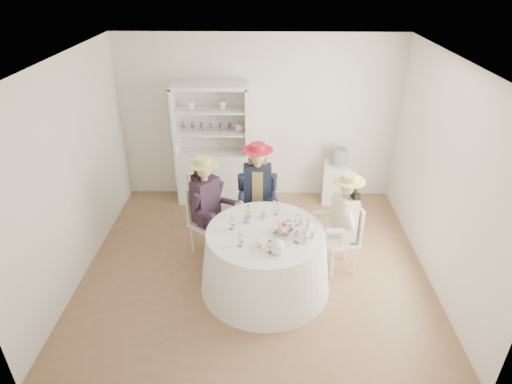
{
  "coord_description": "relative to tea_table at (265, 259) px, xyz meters",
  "views": [
    {
      "loc": [
        0.11,
        -4.64,
        3.66
      ],
      "look_at": [
        0.0,
        0.1,
        1.05
      ],
      "focal_mm": 30.0,
      "sensor_mm": 36.0,
      "label": 1
    }
  ],
  "objects": [
    {
      "name": "tea_table",
      "position": [
        0.0,
        0.0,
        0.0
      ],
      "size": [
        1.62,
        1.62,
        0.81
      ],
      "rotation": [
        0.0,
        0.0,
        -0.29
      ],
      "color": "white",
      "rests_on": "ground"
    },
    {
      "name": "side_table",
      "position": [
        1.18,
        2.19,
        -0.06
      ],
      "size": [
        0.49,
        0.49,
        0.68
      ],
      "primitive_type": "cube",
      "rotation": [
        0.0,
        0.0,
        -0.11
      ],
      "color": "silver",
      "rests_on": "ground"
    },
    {
      "name": "ground",
      "position": [
        -0.13,
        0.44,
        -0.4
      ],
      "size": [
        4.5,
        4.5,
        0.0
      ],
      "primitive_type": "plane",
      "color": "brown",
      "rests_on": "ground"
    },
    {
      "name": "wall_left",
      "position": [
        -2.38,
        0.44,
        0.95
      ],
      "size": [
        0.0,
        4.5,
        4.5
      ],
      "primitive_type": "plane",
      "rotation": [
        1.57,
        0.0,
        1.57
      ],
      "color": "silver",
      "rests_on": "ground"
    },
    {
      "name": "sandwich_plate",
      "position": [
        -0.06,
        -0.31,
        0.42
      ],
      "size": [
        0.24,
        0.24,
        0.05
      ],
      "rotation": [
        0.0,
        0.0,
        -0.02
      ],
      "color": "white",
      "rests_on": "tea_table"
    },
    {
      "name": "cupcake_stand",
      "position": [
        0.46,
        -0.13,
        0.5
      ],
      "size": [
        0.25,
        0.25,
        0.24
      ],
      "rotation": [
        0.0,
        0.0,
        -0.17
      ],
      "color": "white",
      "rests_on": "tea_table"
    },
    {
      "name": "ceiling",
      "position": [
        -0.13,
        0.44,
        2.3
      ],
      "size": [
        4.5,
        4.5,
        0.0
      ],
      "primitive_type": "plane",
      "rotation": [
        3.14,
        0.0,
        0.0
      ],
      "color": "white",
      "rests_on": "wall_back"
    },
    {
      "name": "teacup_b",
      "position": [
        -0.03,
        0.3,
        0.44
      ],
      "size": [
        0.07,
        0.07,
        0.06
      ],
      "primitive_type": "imported",
      "rotation": [
        0.0,
        0.0,
        0.0
      ],
      "color": "white",
      "rests_on": "tea_table"
    },
    {
      "name": "stemware_set",
      "position": [
        0.0,
        -0.0,
        0.48
      ],
      "size": [
        0.87,
        0.87,
        0.15
      ],
      "color": "white",
      "rests_on": "tea_table"
    },
    {
      "name": "flower_bowl",
      "position": [
        0.22,
        -0.02,
        0.43
      ],
      "size": [
        0.22,
        0.22,
        0.05
      ],
      "primitive_type": "imported",
      "rotation": [
        0.0,
        0.0,
        -0.09
      ],
      "color": "white",
      "rests_on": "tea_table"
    },
    {
      "name": "teacup_a",
      "position": [
        -0.22,
        0.2,
        0.44
      ],
      "size": [
        0.1,
        0.1,
        0.07
      ],
      "primitive_type": "imported",
      "rotation": [
        0.0,
        0.0,
        0.19
      ],
      "color": "white",
      "rests_on": "tea_table"
    },
    {
      "name": "spare_chair",
      "position": [
        -0.99,
        1.46,
        0.06
      ],
      "size": [
        0.45,
        0.45,
        0.86
      ],
      "rotation": [
        0.0,
        0.0,
        2.8
      ],
      "color": "silver",
      "rests_on": "ground"
    },
    {
      "name": "table_teapot",
      "position": [
        0.13,
        -0.41,
        0.49
      ],
      "size": [
        0.24,
        0.17,
        0.18
      ],
      "rotation": [
        0.0,
        0.0,
        0.09
      ],
      "color": "white",
      "rests_on": "tea_table"
    },
    {
      "name": "flower_arrangement",
      "position": [
        0.2,
        -0.03,
        0.5
      ],
      "size": [
        0.19,
        0.19,
        0.07
      ],
      "rotation": [
        0.0,
        0.0,
        0.31
      ],
      "color": "pink",
      "rests_on": "tea_table"
    },
    {
      "name": "wall_back",
      "position": [
        -0.13,
        2.44,
        0.95
      ],
      "size": [
        4.5,
        0.0,
        4.5
      ],
      "primitive_type": "plane",
      "rotation": [
        1.57,
        0.0,
        0.0
      ],
      "color": "silver",
      "rests_on": "ground"
    },
    {
      "name": "hatbox",
      "position": [
        1.18,
        2.19,
        0.41
      ],
      "size": [
        0.3,
        0.3,
        0.27
      ],
      "primitive_type": "cylinder",
      "rotation": [
        0.0,
        0.0,
        0.1
      ],
      "color": "black",
      "rests_on": "side_table"
    },
    {
      "name": "guest_left",
      "position": [
        -0.78,
        0.68,
        0.41
      ],
      "size": [
        0.62,
        0.59,
        1.45
      ],
      "rotation": [
        0.0,
        0.0,
        0.93
      ],
      "color": "silver",
      "rests_on": "ground"
    },
    {
      "name": "wall_front",
      "position": [
        -0.13,
        -1.56,
        0.95
      ],
      "size": [
        4.5,
        0.0,
        4.5
      ],
      "primitive_type": "plane",
      "rotation": [
        -1.57,
        0.0,
        0.0
      ],
      "color": "silver",
      "rests_on": "ground"
    },
    {
      "name": "guest_right",
      "position": [
        0.97,
        0.36,
        0.38
      ],
      "size": [
        0.56,
        0.53,
        1.39
      ],
      "rotation": [
        0.0,
        0.0,
        -1.31
      ],
      "color": "silver",
      "rests_on": "ground"
    },
    {
      "name": "guest_mid",
      "position": [
        -0.12,
        1.03,
        0.44
      ],
      "size": [
        0.54,
        0.56,
        1.49
      ],
      "rotation": [
        0.0,
        0.0,
        0.03
      ],
      "color": "silver",
      "rests_on": "ground"
    },
    {
      "name": "wall_right",
      "position": [
        2.12,
        0.44,
        0.95
      ],
      "size": [
        0.0,
        4.5,
        4.5
      ],
      "primitive_type": "plane",
      "rotation": [
        1.57,
        0.0,
        -1.57
      ],
      "color": "silver",
      "rests_on": "ground"
    },
    {
      "name": "hutch",
      "position": [
        -0.87,
        2.2,
        0.3
      ],
      "size": [
        1.23,
        0.59,
        1.99
      ],
      "rotation": [
        0.0,
        0.0,
        0.13
      ],
      "color": "silver",
      "rests_on": "ground"
    },
    {
      "name": "teacup_c",
      "position": [
        0.27,
        0.12,
        0.44
      ],
      "size": [
        0.11,
        0.11,
        0.06
      ],
      "primitive_type": "imported",
      "rotation": [
        0.0,
        0.0,
        0.43
      ],
      "color": "white",
      "rests_on": "tea_table"
    }
  ]
}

